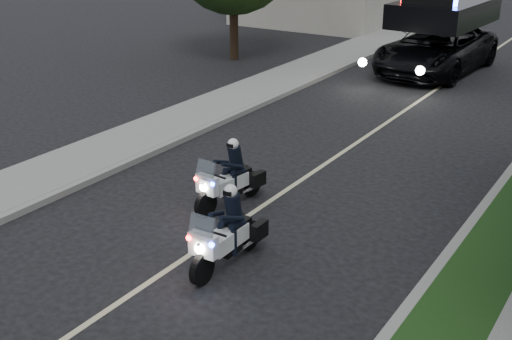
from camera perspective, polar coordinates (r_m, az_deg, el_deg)
The scene contains 11 objects.
ground at distance 11.58m, azimuth -10.59°, elevation -10.38°, with size 120.00×120.00×0.00m, color black.
curb_left at distance 21.14m, azimuth -0.54°, elevation 5.21°, with size 0.20×60.00×0.15m, color gray.
sidewalk_left at distance 21.73m, azimuth -2.99°, elevation 5.65°, with size 2.00×60.00×0.16m, color gray.
lane_marking at distance 19.34m, azimuth 9.73°, elevation 3.09°, with size 0.12×50.00×0.01m, color #BFB78C.
police_moto_left at distance 14.54m, azimuth -2.21°, elevation -3.02°, with size 0.62×1.77×1.50m, color silver, non-canonical shape.
police_moto_right at distance 12.25m, azimuth -2.41°, elevation -8.06°, with size 0.63×1.81×1.54m, color white, non-canonical shape.
police_suv at distance 27.17m, azimuth 14.90°, elevation 8.06°, with size 3.02×6.52×3.17m, color black.
bicycle at distance 29.88m, azimuth 13.60°, elevation 9.37°, with size 0.57×1.64×0.86m, color black.
cyclist at distance 29.88m, azimuth 13.60°, elevation 9.37°, with size 0.59×0.39×1.63m, color black.
tree_left_near at distance 28.59m, azimuth -1.86°, elevation 9.42°, with size 5.12×5.12×8.54m, color #203D14, non-canonical shape.
tree_left_far at distance 38.98m, azimuth 6.62°, elevation 12.59°, with size 6.98×6.98×11.63m, color black, non-canonical shape.
Camera 1 is at (6.92, -7.01, 6.08)m, focal length 47.04 mm.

